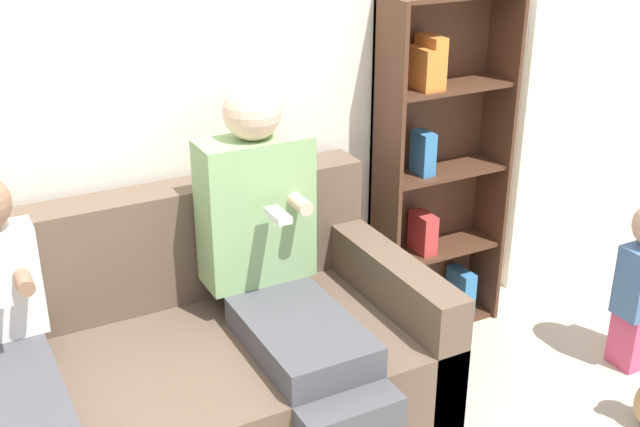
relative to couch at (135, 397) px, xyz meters
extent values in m
cube|color=silver|center=(0.34, 0.48, 0.97)|extent=(10.00, 0.06, 2.55)
cube|color=silver|center=(2.30, 0.43, 0.86)|extent=(0.62, 0.04, 2.31)
cube|color=brown|center=(0.00, 0.33, 0.15)|extent=(2.05, 0.17, 0.90)
cube|color=brown|center=(0.96, -0.13, 0.02)|extent=(0.13, 0.73, 0.65)
cube|color=#47474C|center=(0.52, -0.22, 0.21)|extent=(0.34, 0.54, 0.11)
cube|color=#84AD70|center=(0.52, 0.13, 0.54)|extent=(0.39, 0.18, 0.53)
sphere|color=beige|center=(0.52, 0.13, 0.90)|extent=(0.20, 0.20, 0.20)
cylinder|color=beige|center=(0.63, -0.01, 0.59)|extent=(0.05, 0.10, 0.05)
cube|color=white|center=(0.52, -0.06, 0.59)|extent=(0.05, 0.12, 0.02)
cube|color=#47474C|center=(-0.36, -0.20, 0.21)|extent=(0.23, 0.59, 0.11)
cylinder|color=#8C664C|center=(-0.28, 0.05, 0.49)|extent=(0.05, 0.10, 0.05)
cube|color=white|center=(-0.36, 0.00, 0.49)|extent=(0.05, 0.12, 0.02)
cube|color=#DB4C75|center=(2.04, -0.34, -0.18)|extent=(0.18, 0.14, 0.25)
cube|color=#4C2D1E|center=(1.19, 0.33, 0.45)|extent=(0.02, 0.23, 1.50)
cube|color=#4C2D1E|center=(1.76, 0.33, 0.45)|extent=(0.02, 0.23, 1.50)
cube|color=#4C2D1E|center=(1.47, 0.43, 0.45)|extent=(0.58, 0.02, 1.50)
cube|color=#4C2D1E|center=(1.47, 0.33, -0.29)|extent=(0.55, 0.19, 0.02)
cube|color=#4C2D1E|center=(1.47, 0.33, 0.08)|extent=(0.55, 0.19, 0.02)
cube|color=#4C2D1E|center=(1.47, 0.33, 0.45)|extent=(0.55, 0.19, 0.02)
cube|color=#4C2D1E|center=(1.47, 0.33, 0.82)|extent=(0.55, 0.19, 0.02)
cube|color=orange|center=(1.35, 0.33, 0.91)|extent=(0.07, 0.15, 0.17)
cube|color=orange|center=(1.38, 0.33, 0.93)|extent=(0.06, 0.15, 0.21)
cube|color=#333338|center=(1.40, 0.33, -0.19)|extent=(0.04, 0.12, 0.18)
cube|color=teal|center=(1.37, 0.33, 0.55)|extent=(0.06, 0.11, 0.18)
cube|color=teal|center=(1.63, 0.33, -0.18)|extent=(0.07, 0.15, 0.21)
cube|color=#C63838|center=(1.39, 0.33, 0.17)|extent=(0.07, 0.14, 0.18)
camera|label=1|loc=(-0.49, -2.26, 1.67)|focal=45.00mm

